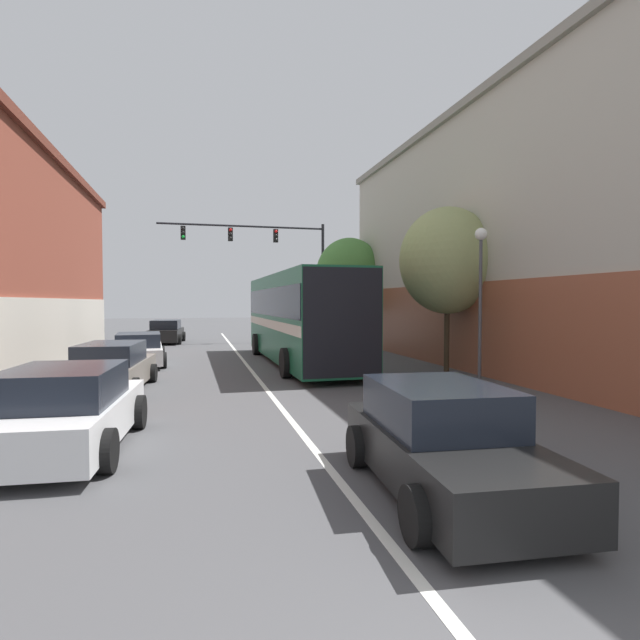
# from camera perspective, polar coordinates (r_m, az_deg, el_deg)

# --- Properties ---
(lane_center_line) EXTENTS (0.14, 45.51, 0.01)m
(lane_center_line) POSITION_cam_1_polar(r_m,az_deg,el_deg) (18.06, -7.70, -5.93)
(lane_center_line) COLOR silver
(lane_center_line) RESTS_ON ground_plane
(building_right_storefront) EXTENTS (9.74, 27.59, 9.76)m
(building_right_storefront) POSITION_cam_1_polar(r_m,az_deg,el_deg) (20.45, 30.10, 8.79)
(building_right_storefront) COLOR #B7B2A3
(building_right_storefront) RESTS_ON ground_plane
(bus) EXTENTS (2.95, 12.16, 3.59)m
(bus) POSITION_cam_1_polar(r_m,az_deg,el_deg) (20.36, -2.40, 0.66)
(bus) COLOR #145133
(bus) RESTS_ON ground_plane
(hatchback_foreground) EXTENTS (2.15, 4.13, 1.41)m
(hatchback_foreground) POSITION_cam_1_polar(r_m,az_deg,el_deg) (6.95, 13.88, -13.38)
(hatchback_foreground) COLOR black
(hatchback_foreground) RESTS_ON ground_plane
(parked_car_left_near) EXTENTS (2.27, 4.34, 1.43)m
(parked_car_left_near) POSITION_cam_1_polar(r_m,az_deg,el_deg) (9.49, -27.02, -9.26)
(parked_car_left_near) COLOR silver
(parked_car_left_near) RESTS_ON ground_plane
(parked_car_left_mid) EXTENTS (2.32, 4.76, 1.28)m
(parked_car_left_mid) POSITION_cam_1_polar(r_m,az_deg,el_deg) (21.19, -20.00, -3.19)
(parked_car_left_mid) COLOR silver
(parked_car_left_mid) RESTS_ON ground_plane
(parked_car_left_far) EXTENTS (2.15, 4.70, 1.38)m
(parked_car_left_far) POSITION_cam_1_polar(r_m,az_deg,el_deg) (15.22, -22.61, -5.12)
(parked_car_left_far) COLOR slate
(parked_car_left_far) RESTS_ON ground_plane
(parked_car_left_distant) EXTENTS (2.21, 4.33, 1.41)m
(parked_car_left_distant) POSITION_cam_1_polar(r_m,az_deg,el_deg) (31.91, -17.16, -1.33)
(parked_car_left_distant) COLOR black
(parked_car_left_distant) RESTS_ON ground_plane
(traffic_signal_gantry) EXTENTS (10.07, 0.36, 7.40)m
(traffic_signal_gantry) POSITION_cam_1_polar(r_m,az_deg,el_deg) (31.00, -5.56, 7.68)
(traffic_signal_gantry) COLOR black
(traffic_signal_gantry) RESTS_ON ground_plane
(street_lamp) EXTENTS (0.38, 0.38, 4.76)m
(street_lamp) POSITION_cam_1_polar(r_m,az_deg,el_deg) (15.99, 17.87, 4.05)
(street_lamp) COLOR #47474C
(street_lamp) RESTS_ON ground_plane
(street_tree_near) EXTENTS (3.45, 3.11, 5.89)m
(street_tree_near) POSITION_cam_1_polar(r_m,az_deg,el_deg) (18.46, 14.35, 6.58)
(street_tree_near) COLOR #3D2D1E
(street_tree_near) RESTS_ON ground_plane
(street_tree_far) EXTENTS (3.82, 3.44, 6.13)m
(street_tree_far) POSITION_cam_1_polar(r_m,az_deg,el_deg) (28.31, 3.38, 5.12)
(street_tree_far) COLOR #3D2D1E
(street_tree_far) RESTS_ON ground_plane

